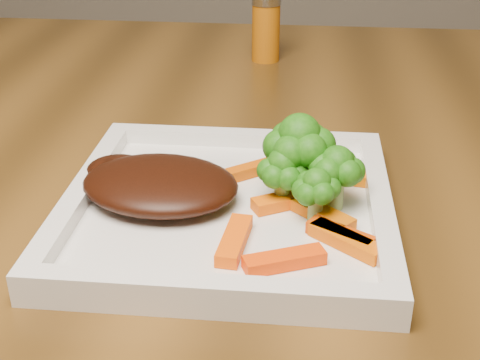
{
  "coord_description": "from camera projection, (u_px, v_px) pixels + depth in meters",
  "views": [
    {
      "loc": [
        0.17,
        -0.77,
        1.04
      ],
      "look_at": [
        0.12,
        -0.28,
        0.79
      ],
      "focal_mm": 50.0,
      "sensor_mm": 36.0,
      "label": 1
    }
  ],
  "objects": [
    {
      "name": "carrot_7",
      "position": [
        340.0,
        235.0,
        0.51
      ],
      "size": [
        0.05,
        0.04,
        0.01
      ],
      "primitive_type": "cube",
      "rotation": [
        0.0,
        0.0,
        -0.55
      ],
      "color": "#CD3E03",
      "rests_on": "plate"
    },
    {
      "name": "broccoli_3",
      "position": [
        283.0,
        170.0,
        0.55
      ],
      "size": [
        0.05,
        0.05,
        0.06
      ],
      "primitive_type": null,
      "rotation": [
        0.0,
        0.0,
        -0.12
      ],
      "color": "#166110",
      "rests_on": "plate"
    },
    {
      "name": "carrot_1",
      "position": [
        346.0,
        241.0,
        0.5
      ],
      "size": [
        0.06,
        0.05,
        0.01
      ],
      "primitive_type": "cube",
      "rotation": [
        0.0,
        0.0,
        -0.68
      ],
      "color": "#DD5D03",
      "rests_on": "plate"
    },
    {
      "name": "carrot_0",
      "position": [
        284.0,
        260.0,
        0.48
      ],
      "size": [
        0.06,
        0.04,
        0.01
      ],
      "primitive_type": "cube",
      "rotation": [
        0.0,
        0.0,
        0.4
      ],
      "color": "#FC4104",
      "rests_on": "plate"
    },
    {
      "name": "steak",
      "position": [
        160.0,
        184.0,
        0.56
      ],
      "size": [
        0.15,
        0.12,
        0.03
      ],
      "primitive_type": "ellipsoid",
      "rotation": [
        0.0,
        0.0,
        -0.15
      ],
      "color": "black",
      "rests_on": "plate"
    },
    {
      "name": "broccoli_0",
      "position": [
        299.0,
        156.0,
        0.57
      ],
      "size": [
        0.08,
        0.08,
        0.07
      ],
      "primitive_type": null,
      "rotation": [
        0.0,
        0.0,
        0.16
      ],
      "color": "#245C0F",
      "rests_on": "plate"
    },
    {
      "name": "carrot_4",
      "position": [
        251.0,
        170.0,
        0.61
      ],
      "size": [
        0.05,
        0.04,
        0.01
      ],
      "primitive_type": "cube",
      "rotation": [
        0.0,
        0.0,
        0.65
      ],
      "color": "#CE5003",
      "rests_on": "plate"
    },
    {
      "name": "carrot_2",
      "position": [
        234.0,
        240.0,
        0.5
      ],
      "size": [
        0.02,
        0.06,
        0.01
      ],
      "primitive_type": "cube",
      "rotation": [
        0.0,
        0.0,
        1.47
      ],
      "color": "#FF5504",
      "rests_on": "plate"
    },
    {
      "name": "spice_shaker",
      "position": [
        266.0,
        29.0,
        0.94
      ],
      "size": [
        0.05,
        0.05,
        0.09
      ],
      "primitive_type": "cylinder",
      "rotation": [
        0.0,
        0.0,
        -0.24
      ],
      "color": "#B05C09",
      "rests_on": "dining_table"
    },
    {
      "name": "broccoli_1",
      "position": [
        336.0,
        173.0,
        0.55
      ],
      "size": [
        0.06,
        0.06,
        0.06
      ],
      "primitive_type": null,
      "rotation": [
        0.0,
        0.0,
        -0.25
      ],
      "color": "#115E0F",
      "rests_on": "plate"
    },
    {
      "name": "plate",
      "position": [
        228.0,
        212.0,
        0.57
      ],
      "size": [
        0.27,
        0.27,
        0.01
      ],
      "primitive_type": "cube",
      "color": "white",
      "rests_on": "dining_table"
    },
    {
      "name": "carrot_5",
      "position": [
        322.0,
        214.0,
        0.54
      ],
      "size": [
        0.05,
        0.05,
        0.01
      ],
      "primitive_type": "cube",
      "rotation": [
        0.0,
        0.0,
        -0.72
      ],
      "color": "#D75F03",
      "rests_on": "plate"
    },
    {
      "name": "carrot_3",
      "position": [
        341.0,
        176.0,
        0.6
      ],
      "size": [
        0.06,
        0.03,
        0.01
      ],
      "primitive_type": "cube",
      "rotation": [
        0.0,
        0.0,
        -0.17
      ],
      "color": "orange",
      "rests_on": "plate"
    },
    {
      "name": "broccoli_2",
      "position": [
        317.0,
        188.0,
        0.53
      ],
      "size": [
        0.05,
        0.05,
        0.06
      ],
      "primitive_type": null,
      "rotation": [
        0.0,
        0.0,
        0.26
      ],
      "color": "#1F7914",
      "rests_on": "plate"
    },
    {
      "name": "carrot_6",
      "position": [
        288.0,
        200.0,
        0.56
      ],
      "size": [
        0.06,
        0.05,
        0.01
      ],
      "primitive_type": "cube",
      "rotation": [
        0.0,
        0.0,
        0.5
      ],
      "color": "#FF6204",
      "rests_on": "plate"
    }
  ]
}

